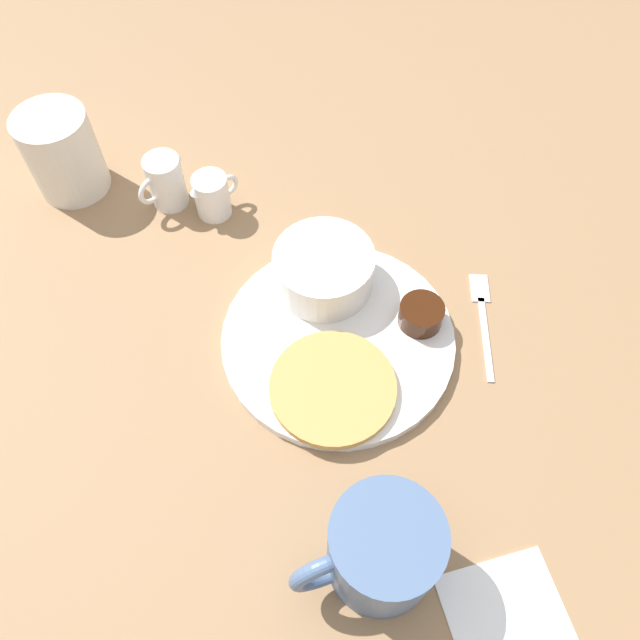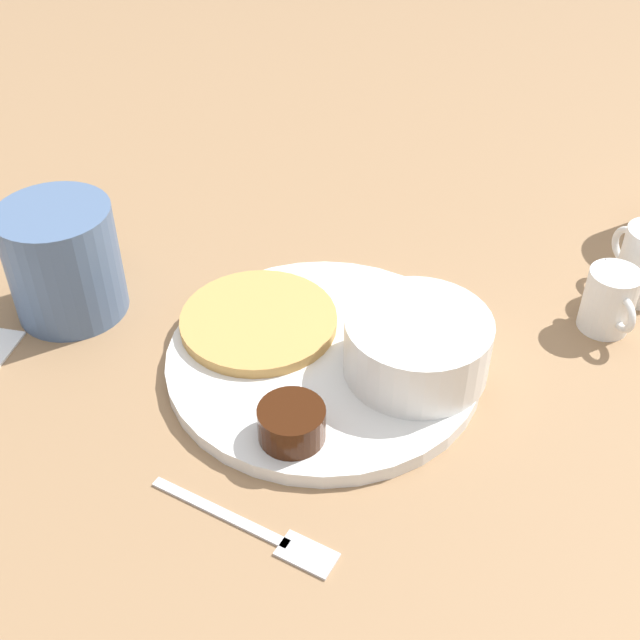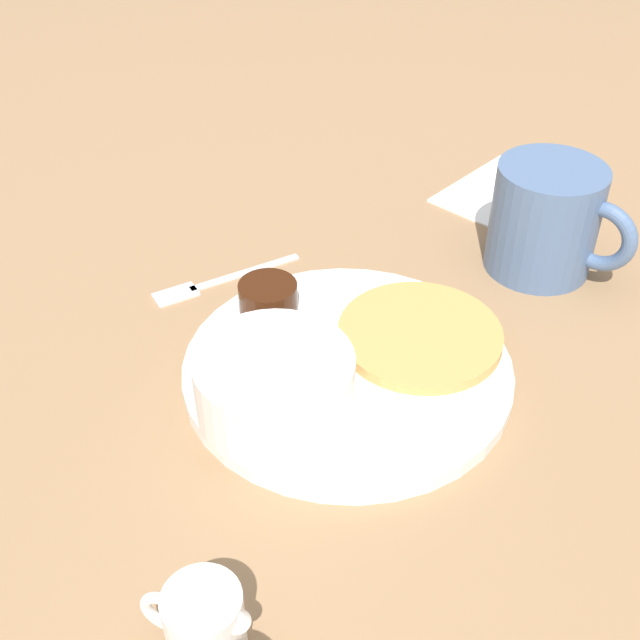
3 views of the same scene
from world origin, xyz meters
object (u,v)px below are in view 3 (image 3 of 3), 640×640
plate (347,369)px  coffee_mug (547,220)px  bowl (275,383)px  creamer_pitcher_near (204,627)px  fork (211,283)px

plate → coffee_mug: bearing=3.7°
plate → bowl: bowl is taller
creamer_pitcher_near → bowl: bearing=44.8°
plate → fork: bearing=99.0°
plate → bowl: bearing=-171.6°
plate → coffee_mug: (0.22, 0.01, 0.04)m
coffee_mug → fork: coffee_mug is taller
plate → bowl: 0.08m
plate → bowl: size_ratio=2.25×
coffee_mug → plate: bearing=-176.3°
plate → fork: plate is taller
plate → fork: size_ratio=1.80×
bowl → creamer_pitcher_near: (-0.12, -0.12, -0.01)m
fork → coffee_mug: bearing=-30.3°
bowl → fork: 0.18m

